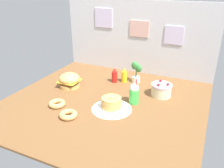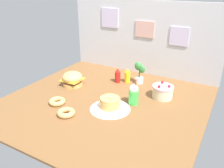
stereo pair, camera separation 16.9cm
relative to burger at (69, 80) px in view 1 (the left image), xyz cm
name	(u,v)px [view 1 (the left image)]	position (x,y,z in cm)	size (l,w,h in cm)	color
ground_plane	(105,102)	(51.58, -14.67, -8.85)	(192.33, 185.01, 2.00)	brown
back_wall	(137,37)	(51.49, 77.27, 37.65)	(192.33, 4.20, 90.06)	silver
doily_mat	(112,109)	(64.07, -25.40, -7.65)	(38.03, 38.03, 0.40)	white
burger	(69,80)	(0.00, 0.00, 0.00)	(22.92, 22.92, 16.53)	#DBA859
pancake_stack	(112,104)	(63.77, -25.17, -2.65)	(29.39, 29.39, 12.71)	white
layer_cake	(161,90)	(99.32, 21.11, -1.22)	(21.57, 21.57, 15.73)	beige
ketchup_bottle	(115,76)	(40.60, 33.50, 0.15)	(6.57, 6.57, 17.29)	red
mustard_bottle	(124,76)	(50.90, 38.63, 0.15)	(6.57, 6.57, 17.29)	yellow
cream_soda_cup	(134,94)	(78.84, -5.50, 2.30)	(9.51, 9.51, 25.94)	green
donut_pink_glaze	(57,104)	(13.88, -42.05, -5.28)	(16.08, 16.08, 4.84)	tan
donut_chocolate	(68,115)	(35.15, -54.19, -5.28)	(16.08, 16.08, 4.84)	tan
potted_plant	(136,71)	(63.67, 43.40, 6.23)	(12.82, 10.13, 26.36)	white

